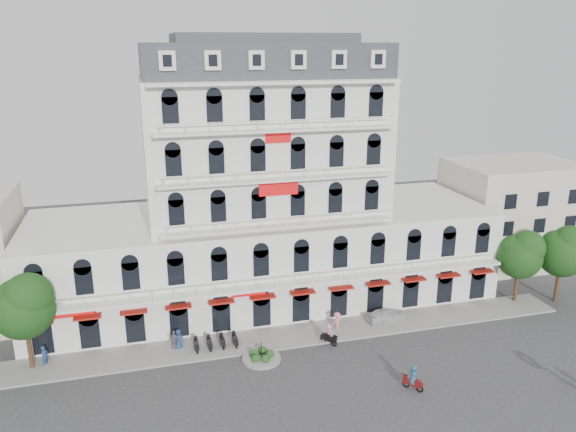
# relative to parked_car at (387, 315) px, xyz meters

# --- Properties ---
(ground) EXTENTS (120.00, 120.00, 0.00)m
(ground) POSITION_rel_parked_car_xyz_m (-9.76, -9.50, -0.66)
(ground) COLOR #38383A
(ground) RESTS_ON ground
(sidewalk) EXTENTS (53.00, 4.00, 0.16)m
(sidewalk) POSITION_rel_parked_car_xyz_m (-9.76, -0.50, -0.58)
(sidewalk) COLOR gray
(sidewalk) RESTS_ON ground
(main_building) EXTENTS (45.00, 15.00, 25.80)m
(main_building) POSITION_rel_parked_car_xyz_m (-9.76, 8.50, 9.30)
(main_building) COLOR silver
(main_building) RESTS_ON ground
(flank_building_east) EXTENTS (14.00, 10.00, 12.00)m
(flank_building_east) POSITION_rel_parked_car_xyz_m (20.24, 10.50, 5.34)
(flank_building_east) COLOR beige
(flank_building_east) RESTS_ON ground
(traffic_island) EXTENTS (3.20, 3.20, 1.60)m
(traffic_island) POSITION_rel_parked_car_xyz_m (-12.76, -3.50, -0.40)
(traffic_island) COLOR gray
(traffic_island) RESTS_ON ground
(parked_scooter_row) EXTENTS (4.40, 1.80, 1.10)m
(parked_scooter_row) POSITION_rel_parked_car_xyz_m (-16.11, -0.70, -0.66)
(parked_scooter_row) COLOR black
(parked_scooter_row) RESTS_ON ground
(tree_west_inner) EXTENTS (4.76, 4.76, 8.25)m
(tree_west_inner) POSITION_rel_parked_car_xyz_m (-30.71, -0.02, 5.03)
(tree_west_inner) COLOR #382314
(tree_west_inner) RESTS_ON ground
(tree_east_inner) EXTENTS (4.40, 4.37, 7.57)m
(tree_east_inner) POSITION_rel_parked_car_xyz_m (14.29, 0.48, 4.56)
(tree_east_inner) COLOR #382314
(tree_east_inner) RESTS_ON ground
(tree_east_outer) EXTENTS (4.65, 4.65, 8.05)m
(tree_east_outer) POSITION_rel_parked_car_xyz_m (18.29, -0.52, 4.89)
(tree_east_outer) COLOR #382314
(tree_east_outer) RESTS_ON ground
(parked_car) EXTENTS (4.00, 1.95, 1.31)m
(parked_car) POSITION_rel_parked_car_xyz_m (0.00, 0.00, 0.00)
(parked_car) COLOR silver
(parked_car) RESTS_ON ground
(rider_east) EXTENTS (1.23, 1.38, 2.04)m
(rider_east) POSITION_rel_parked_car_xyz_m (-2.69, -10.53, 0.34)
(rider_east) COLOR maroon
(rider_east) RESTS_ON ground
(rider_center) EXTENTS (1.19, 1.43, 1.93)m
(rider_center) POSITION_rel_parked_car_xyz_m (-6.62, -2.57, 0.33)
(rider_center) COLOR black
(rider_center) RESTS_ON ground
(pedestrian_left) EXTENTS (1.00, 0.78, 1.82)m
(pedestrian_left) POSITION_rel_parked_car_xyz_m (-19.17, 0.00, 0.26)
(pedestrian_left) COLOR navy
(pedestrian_left) RESTS_ON ground
(pedestrian_mid) EXTENTS (1.15, 0.81, 1.82)m
(pedestrian_mid) POSITION_rel_parked_car_xyz_m (-19.53, -0.08, 0.25)
(pedestrian_mid) COLOR slate
(pedestrian_mid) RESTS_ON ground
(pedestrian_right) EXTENTS (1.27, 0.93, 1.77)m
(pedestrian_right) POSITION_rel_parked_car_xyz_m (-5.06, -0.38, 0.23)
(pedestrian_right) COLOR #DD757E
(pedestrian_right) RESTS_ON ground
(pedestrian_far) EXTENTS (0.73, 0.81, 1.86)m
(pedestrian_far) POSITION_rel_parked_car_xyz_m (-29.76, 0.00, 0.28)
(pedestrian_far) COLOR navy
(pedestrian_far) RESTS_ON ground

